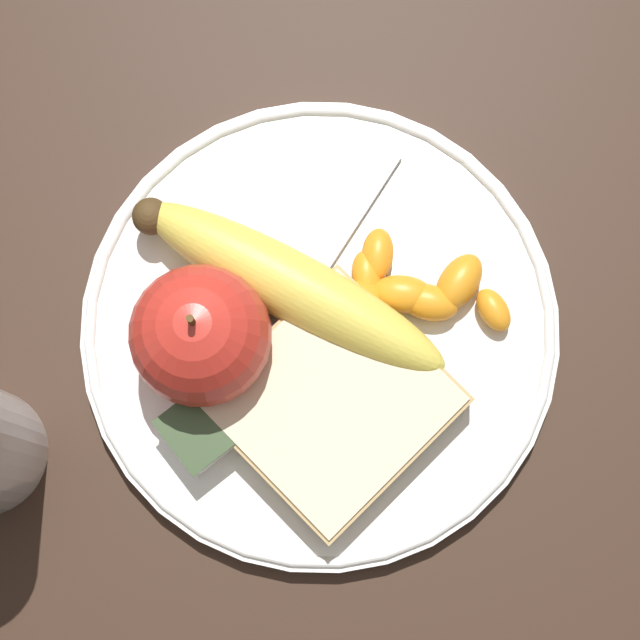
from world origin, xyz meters
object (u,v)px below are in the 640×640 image
at_px(plate, 320,329).
at_px(banana, 284,288).
at_px(apple, 200,336).
at_px(fork, 292,306).
at_px(jam_packet, 208,425).
at_px(bread_slice, 333,404).

bearing_deg(plate, banana, 99.52).
distance_m(plate, apple, 0.07).
bearing_deg(fork, plate, 85.04).
bearing_deg(jam_packet, banana, 23.05).
xyz_separation_m(plate, jam_packet, (-0.08, -0.01, 0.01)).
height_order(bread_slice, fork, bread_slice).
distance_m(apple, banana, 0.05).
bearing_deg(apple, plate, -27.62).
bearing_deg(banana, fork, -93.36).
height_order(banana, jam_packet, banana).
distance_m(plate, bread_slice, 0.05).
distance_m(banana, bread_slice, 0.07).
height_order(fork, jam_packet, jam_packet).
height_order(plate, jam_packet, jam_packet).
relative_size(plate, jam_packet, 5.98).
relative_size(apple, bread_slice, 0.70).
relative_size(bread_slice, fork, 0.68).
distance_m(bread_slice, fork, 0.06).
xyz_separation_m(plate, apple, (-0.05, 0.03, 0.04)).
bearing_deg(plate, apple, 152.38).
xyz_separation_m(bread_slice, jam_packet, (-0.06, 0.03, -0.00)).
bearing_deg(banana, plate, -80.48).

